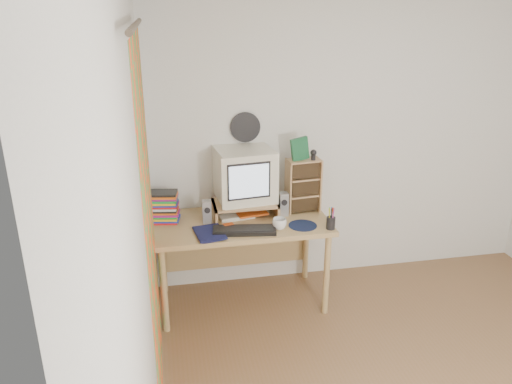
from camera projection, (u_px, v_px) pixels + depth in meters
name	position (u px, v px, depth m)	size (l,w,h in m)	color
back_wall	(350.00, 142.00, 4.34)	(3.50, 3.50, 0.00)	white
left_wall	(140.00, 252.00, 2.42)	(3.50, 3.50, 0.00)	white
curtain	(150.00, 229.00, 2.90)	(2.20, 2.20, 0.00)	#EC5121
wall_disc	(245.00, 127.00, 4.09)	(0.25, 0.25, 0.02)	black
desk	(240.00, 233.00, 4.10)	(1.40, 0.70, 0.75)	tan
monitor_riser	(245.00, 205.00, 4.06)	(0.52, 0.30, 0.12)	tan
crt_monitor	(245.00, 176.00, 4.02)	(0.44, 0.44, 0.42)	silver
speaker_left	(207.00, 212.00, 3.93)	(0.07, 0.07, 0.19)	#9E9FA3
speaker_right	(283.00, 204.00, 4.07)	(0.07, 0.07, 0.20)	#9E9FA3
keyboard	(244.00, 230.00, 3.79)	(0.48, 0.16, 0.03)	black
dvd_stack	(164.00, 204.00, 3.93)	(0.21, 0.15, 0.30)	brown
cd_rack	(303.00, 186.00, 4.11)	(0.27, 0.14, 0.45)	tan
mug	(279.00, 224.00, 3.84)	(0.11, 0.11, 0.09)	white
diary	(196.00, 234.00, 3.71)	(0.25, 0.19, 0.05)	#11143E
mousepad	(303.00, 225.00, 3.91)	(0.22, 0.22, 0.00)	black
pen_cup	(331.00, 221.00, 3.83)	(0.07, 0.07, 0.14)	black
papers	(241.00, 214.00, 4.08)	(0.28, 0.20, 0.04)	white
red_box	(228.00, 226.00, 3.85)	(0.08, 0.05, 0.04)	#BC4014
game_box	(300.00, 149.00, 3.98)	(0.14, 0.03, 0.19)	#195A35
webcam	(313.00, 155.00, 4.00)	(0.05, 0.05, 0.09)	black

